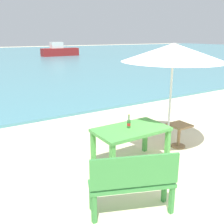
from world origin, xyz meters
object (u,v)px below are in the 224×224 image
at_px(picnic_table_green, 131,134).
at_px(boat_tanker, 59,51).
at_px(side_table_wood, 179,132).
at_px(bench_green_left, 133,181).
at_px(beer_bottle_amber, 129,123).
at_px(patio_umbrella, 173,52).

distance_m(picnic_table_green, boat_tanker, 27.83).
bearing_deg(boat_tanker, side_table_wood, -106.06).
relative_size(side_table_wood, boat_tanker, 0.12).
xyz_separation_m(picnic_table_green, bench_green_left, (-0.86, -1.21, -0.11)).
height_order(beer_bottle_amber, bench_green_left, beer_bottle_amber).
height_order(bench_green_left, boat_tanker, boat_tanker).
relative_size(bench_green_left, boat_tanker, 0.28).
bearing_deg(boat_tanker, patio_umbrella, -106.74).
relative_size(picnic_table_green, side_table_wood, 2.59).
xyz_separation_m(beer_bottle_amber, patio_umbrella, (1.12, 0.06, 1.26)).
relative_size(picnic_table_green, boat_tanker, 0.32).
distance_m(picnic_table_green, beer_bottle_amber, 0.21).
bearing_deg(picnic_table_green, patio_umbrella, 5.60).
bearing_deg(picnic_table_green, beer_bottle_amber, 118.95).
xyz_separation_m(picnic_table_green, patio_umbrella, (1.09, 0.11, 1.47)).
bearing_deg(picnic_table_green, bench_green_left, -125.49).
height_order(beer_bottle_amber, boat_tanker, boat_tanker).
bearing_deg(beer_bottle_amber, boat_tanker, 71.09).
bearing_deg(side_table_wood, bench_green_left, -150.27).
bearing_deg(patio_umbrella, side_table_wood, -1.17).
bearing_deg(picnic_table_green, side_table_wood, 4.01).
bearing_deg(patio_umbrella, boat_tanker, 73.26).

